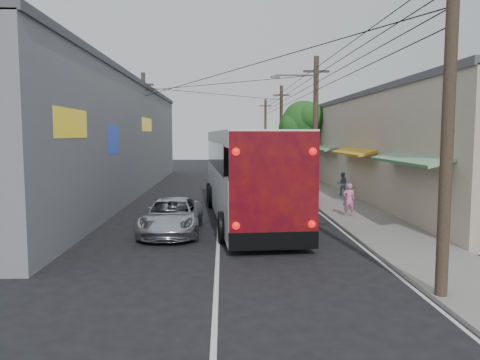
% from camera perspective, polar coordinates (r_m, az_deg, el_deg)
% --- Properties ---
extents(ground, '(120.00, 120.00, 0.00)m').
position_cam_1_polar(ground, '(12.89, -2.86, -11.66)').
color(ground, black).
rests_on(ground, ground).
extents(sidewalk, '(3.00, 80.00, 0.12)m').
position_cam_1_polar(sidewalk, '(33.14, 8.92, -1.04)').
color(sidewalk, slate).
rests_on(sidewalk, ground).
extents(building_right, '(7.09, 40.00, 6.25)m').
position_cam_1_polar(building_right, '(35.98, 15.43, 4.28)').
color(building_right, '#C1B599').
rests_on(building_right, ground).
extents(building_left, '(7.20, 36.00, 7.25)m').
position_cam_1_polar(building_left, '(31.52, -18.14, 4.97)').
color(building_left, gray).
rests_on(building_left, ground).
extents(utility_poles, '(11.80, 45.28, 8.00)m').
position_cam_1_polar(utility_poles, '(32.77, 3.08, 6.08)').
color(utility_poles, '#473828').
rests_on(utility_poles, ground).
extents(street_tree, '(4.40, 4.00, 6.60)m').
position_cam_1_polar(street_tree, '(38.92, 7.86, 6.75)').
color(street_tree, '#3F2B19').
rests_on(street_tree, ground).
extents(coach_bus, '(4.01, 13.97, 3.98)m').
position_cam_1_polar(coach_bus, '(21.31, 0.74, 0.82)').
color(coach_bus, white).
rests_on(coach_bus, ground).
extents(jeepney, '(2.25, 4.85, 1.34)m').
position_cam_1_polar(jeepney, '(18.32, -8.33, -4.39)').
color(jeepney, silver).
rests_on(jeepney, ground).
extents(parked_suv, '(2.73, 5.65, 1.59)m').
position_cam_1_polar(parked_suv, '(25.78, 6.58, -1.22)').
color(parked_suv, '#9D9EA5').
rests_on(parked_suv, ground).
extents(parked_car_mid, '(2.01, 4.70, 1.58)m').
position_cam_1_polar(parked_car_mid, '(36.40, 4.89, 0.75)').
color(parked_car_mid, '#27272C').
rests_on(parked_car_mid, ground).
extents(parked_car_far, '(1.77, 4.49, 1.46)m').
position_cam_1_polar(parked_car_far, '(42.29, 3.91, 1.34)').
color(parked_car_far, black).
rests_on(parked_car_far, ground).
extents(pedestrian_near, '(0.60, 0.44, 1.51)m').
position_cam_1_polar(pedestrian_near, '(21.83, 13.13, -2.35)').
color(pedestrian_near, pink).
rests_on(pedestrian_near, sidewalk).
extents(pedestrian_far, '(0.79, 0.67, 1.42)m').
position_cam_1_polar(pedestrian_far, '(29.23, 12.34, -0.45)').
color(pedestrian_far, '#8196BC').
rests_on(pedestrian_far, sidewalk).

